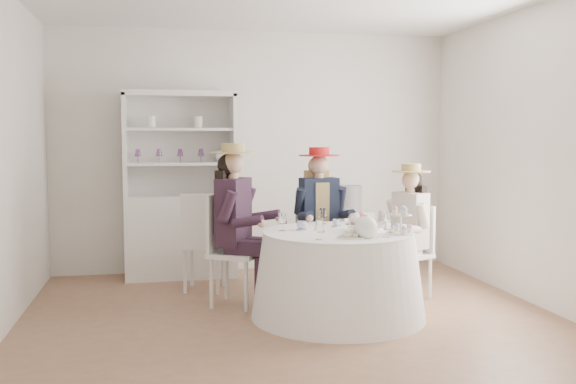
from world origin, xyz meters
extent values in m
plane|color=brown|center=(0.00, 0.00, 0.00)|extent=(4.50, 4.50, 0.00)
plane|color=silver|center=(0.00, 2.00, 1.35)|extent=(4.50, 0.00, 4.50)
plane|color=silver|center=(0.00, -2.00, 1.35)|extent=(4.50, 0.00, 4.50)
plane|color=silver|center=(-2.25, 0.00, 1.35)|extent=(0.00, 4.50, 4.50)
plane|color=silver|center=(2.25, 0.00, 1.35)|extent=(0.00, 4.50, 4.50)
cone|color=white|center=(0.39, -0.10, 0.35)|extent=(1.47, 1.47, 0.71)
cylinder|color=white|center=(0.39, -0.10, 0.72)|extent=(1.27, 1.27, 0.02)
cube|color=silver|center=(-0.85, 1.73, 0.44)|extent=(1.19, 0.47, 0.89)
cube|color=silver|center=(-0.85, 1.93, 1.43)|extent=(1.18, 0.07, 1.08)
cube|color=silver|center=(-0.85, 1.73, 1.97)|extent=(1.19, 0.47, 0.06)
cube|color=silver|center=(-1.42, 1.73, 1.43)|extent=(0.05, 0.44, 1.08)
cube|color=silver|center=(-0.28, 1.73, 1.43)|extent=(0.05, 0.44, 1.08)
cube|color=silver|center=(-0.85, 1.73, 1.23)|extent=(1.11, 0.42, 0.03)
cube|color=silver|center=(-0.85, 1.73, 1.60)|extent=(1.11, 0.42, 0.03)
sphere|color=white|center=(-0.41, 1.73, 1.31)|extent=(0.14, 0.14, 0.14)
cube|color=silver|center=(1.04, 1.75, 0.33)|extent=(0.55, 0.55, 0.67)
cylinder|color=black|center=(1.04, 1.75, 0.81)|extent=(0.37, 0.37, 0.30)
cube|color=silver|center=(-0.41, 0.44, 0.47)|extent=(0.57, 0.57, 0.04)
cylinder|color=silver|center=(-0.35, 0.21, 0.23)|extent=(0.04, 0.04, 0.46)
cylinder|color=silver|center=(-0.18, 0.50, 0.23)|extent=(0.04, 0.04, 0.46)
cylinder|color=silver|center=(-0.64, 0.38, 0.23)|extent=(0.04, 0.04, 0.46)
cylinder|color=silver|center=(-0.47, 0.66, 0.23)|extent=(0.04, 0.04, 0.46)
cube|color=silver|center=(-0.57, 0.53, 0.75)|extent=(0.22, 0.36, 0.52)
cube|color=black|center=(-0.43, 0.45, 0.85)|extent=(0.37, 0.43, 0.60)
cube|color=black|center=(-0.35, 0.29, 0.55)|extent=(0.37, 0.29, 0.12)
cylinder|color=black|center=(-0.22, 0.22, 0.24)|extent=(0.10, 0.10, 0.48)
cylinder|color=black|center=(-0.50, 0.24, 0.92)|extent=(0.20, 0.17, 0.29)
cube|color=black|center=(-0.26, 0.45, 0.55)|extent=(0.37, 0.29, 0.12)
cylinder|color=black|center=(-0.13, 0.38, 0.24)|extent=(0.10, 0.10, 0.48)
cylinder|color=black|center=(-0.28, 0.61, 0.92)|extent=(0.20, 0.17, 0.29)
cylinder|color=#D8A889|center=(-0.43, 0.45, 1.17)|extent=(0.09, 0.09, 0.08)
sphere|color=#D8A889|center=(-0.43, 0.45, 1.29)|extent=(0.20, 0.20, 0.20)
sphere|color=black|center=(-0.47, 0.47, 1.27)|extent=(0.20, 0.20, 0.20)
cube|color=black|center=(-0.50, 0.49, 1.03)|extent=(0.20, 0.26, 0.39)
cylinder|color=tan|center=(-0.43, 0.45, 1.38)|extent=(0.41, 0.41, 0.01)
cylinder|color=tan|center=(-0.43, 0.45, 1.42)|extent=(0.21, 0.21, 0.08)
cube|color=silver|center=(0.47, 0.86, 0.45)|extent=(0.44, 0.44, 0.04)
cylinder|color=silver|center=(0.33, 0.69, 0.22)|extent=(0.04, 0.04, 0.44)
cylinder|color=silver|center=(0.65, 0.71, 0.22)|extent=(0.04, 0.04, 0.44)
cylinder|color=silver|center=(0.30, 1.01, 0.22)|extent=(0.04, 0.04, 0.44)
cylinder|color=silver|center=(0.62, 1.03, 0.22)|extent=(0.04, 0.04, 0.44)
cube|color=silver|center=(0.46, 1.04, 0.72)|extent=(0.38, 0.06, 0.50)
cube|color=black|center=(0.47, 0.88, 0.82)|extent=(0.38, 0.23, 0.58)
cube|color=tan|center=(0.47, 0.88, 0.82)|extent=(0.16, 0.23, 0.50)
cube|color=black|center=(0.39, 0.73, 0.53)|extent=(0.16, 0.35, 0.12)
cylinder|color=black|center=(0.41, 0.59, 0.23)|extent=(0.10, 0.10, 0.46)
cylinder|color=black|center=(0.27, 0.82, 0.89)|extent=(0.11, 0.18, 0.28)
cube|color=black|center=(0.57, 0.75, 0.53)|extent=(0.16, 0.35, 0.12)
cylinder|color=black|center=(0.59, 0.61, 0.23)|extent=(0.10, 0.10, 0.46)
cylinder|color=black|center=(0.68, 0.86, 0.89)|extent=(0.11, 0.18, 0.28)
cylinder|color=#D8A889|center=(0.47, 0.88, 1.13)|extent=(0.09, 0.09, 0.08)
sphere|color=#D8A889|center=(0.47, 0.88, 1.25)|extent=(0.19, 0.19, 0.19)
sphere|color=tan|center=(0.47, 0.93, 1.23)|extent=(0.19, 0.19, 0.19)
cube|color=tan|center=(0.46, 0.96, 0.99)|extent=(0.25, 0.10, 0.38)
cylinder|color=red|center=(0.47, 0.88, 1.34)|extent=(0.40, 0.40, 0.01)
cylinder|color=red|center=(0.47, 0.88, 1.38)|extent=(0.20, 0.20, 0.08)
cube|color=silver|center=(1.22, 0.39, 0.40)|extent=(0.47, 0.47, 0.04)
cylinder|color=silver|center=(1.03, 0.47, 0.20)|extent=(0.03, 0.03, 0.40)
cylinder|color=silver|center=(1.14, 0.20, 0.20)|extent=(0.03, 0.03, 0.40)
cylinder|color=silver|center=(1.29, 0.58, 0.20)|extent=(0.03, 0.03, 0.40)
cylinder|color=silver|center=(1.41, 0.32, 0.20)|extent=(0.03, 0.03, 0.40)
cube|color=silver|center=(1.37, 0.46, 0.65)|extent=(0.16, 0.32, 0.45)
cube|color=beige|center=(1.24, 0.40, 0.74)|extent=(0.29, 0.37, 0.52)
cube|color=beige|center=(1.09, 0.42, 0.48)|extent=(0.33, 0.23, 0.11)
cylinder|color=beige|center=(0.97, 0.37, 0.21)|extent=(0.09, 0.09, 0.41)
cylinder|color=beige|center=(1.13, 0.56, 0.80)|extent=(0.18, 0.14, 0.25)
cube|color=beige|center=(1.15, 0.28, 0.48)|extent=(0.33, 0.23, 0.11)
cylinder|color=beige|center=(1.04, 0.22, 0.21)|extent=(0.09, 0.09, 0.41)
cylinder|color=beige|center=(1.28, 0.21, 0.80)|extent=(0.18, 0.14, 0.25)
cylinder|color=#D8A889|center=(1.24, 0.40, 1.02)|extent=(0.08, 0.08, 0.07)
sphere|color=#D8A889|center=(1.24, 0.40, 1.12)|extent=(0.17, 0.17, 0.17)
sphere|color=black|center=(1.27, 0.42, 1.10)|extent=(0.17, 0.17, 0.17)
cube|color=black|center=(1.30, 0.43, 0.89)|extent=(0.15, 0.23, 0.34)
cylinder|color=tan|center=(1.24, 0.40, 1.20)|extent=(0.36, 0.36, 0.01)
cylinder|color=tan|center=(1.24, 0.40, 1.23)|extent=(0.18, 0.18, 0.07)
cube|color=silver|center=(-0.65, 1.07, 0.45)|extent=(0.49, 0.49, 0.04)
cylinder|color=silver|center=(-0.45, 1.19, 0.22)|extent=(0.04, 0.04, 0.44)
cylinder|color=silver|center=(-0.76, 1.27, 0.22)|extent=(0.04, 0.04, 0.44)
cylinder|color=silver|center=(-0.53, 0.87, 0.22)|extent=(0.04, 0.04, 0.44)
cylinder|color=silver|center=(-0.85, 0.96, 0.22)|extent=(0.04, 0.04, 0.44)
cube|color=silver|center=(-0.70, 0.90, 0.72)|extent=(0.38, 0.13, 0.50)
imported|color=white|center=(0.11, 0.03, 0.76)|extent=(0.11, 0.11, 0.07)
imported|color=white|center=(0.45, 0.17, 0.76)|extent=(0.08, 0.08, 0.06)
imported|color=white|center=(0.67, -0.03, 0.77)|extent=(0.12, 0.12, 0.08)
imported|color=white|center=(0.58, -0.19, 0.76)|extent=(0.25, 0.25, 0.06)
sphere|color=pink|center=(0.65, -0.10, 0.82)|extent=(0.07, 0.07, 0.07)
sphere|color=white|center=(0.64, -0.07, 0.82)|extent=(0.07, 0.07, 0.07)
sphere|color=pink|center=(0.62, -0.05, 0.82)|extent=(0.07, 0.07, 0.07)
sphere|color=white|center=(0.58, -0.04, 0.82)|extent=(0.07, 0.07, 0.07)
sphere|color=pink|center=(0.55, -0.06, 0.82)|extent=(0.07, 0.07, 0.07)
sphere|color=white|center=(0.54, -0.09, 0.82)|extent=(0.07, 0.07, 0.07)
sphere|color=pink|center=(0.54, -0.12, 0.82)|extent=(0.07, 0.07, 0.07)
sphere|color=white|center=(0.55, -0.15, 0.82)|extent=(0.07, 0.07, 0.07)
sphere|color=pink|center=(0.58, -0.16, 0.82)|extent=(0.07, 0.07, 0.07)
sphere|color=white|center=(0.62, -0.16, 0.82)|extent=(0.07, 0.07, 0.07)
sphere|color=pink|center=(0.64, -0.14, 0.82)|extent=(0.07, 0.07, 0.07)
sphere|color=white|center=(0.51, -0.47, 0.81)|extent=(0.19, 0.19, 0.19)
cylinder|color=white|center=(0.62, -0.47, 0.82)|extent=(0.11, 0.03, 0.09)
cylinder|color=white|center=(0.51, -0.47, 0.90)|extent=(0.04, 0.04, 0.02)
cylinder|color=white|center=(0.40, -0.44, 0.73)|extent=(0.23, 0.23, 0.01)
cube|color=beige|center=(0.36, -0.46, 0.75)|extent=(0.05, 0.04, 0.03)
cube|color=beige|center=(0.40, -0.44, 0.77)|extent=(0.06, 0.05, 0.03)
cube|color=beige|center=(0.45, -0.42, 0.75)|extent=(0.06, 0.06, 0.03)
cube|color=beige|center=(0.38, -0.40, 0.77)|extent=(0.06, 0.06, 0.03)
cube|color=beige|center=(0.43, -0.47, 0.75)|extent=(0.06, 0.06, 0.03)
cylinder|color=white|center=(0.86, -0.32, 0.73)|extent=(0.23, 0.23, 0.01)
cylinder|color=white|center=(0.86, -0.32, 0.81)|extent=(0.02, 0.02, 0.16)
cylinder|color=white|center=(0.86, -0.32, 0.88)|extent=(0.18, 0.18, 0.01)
camera|label=1|loc=(-1.08, -5.23, 1.53)|focal=40.00mm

